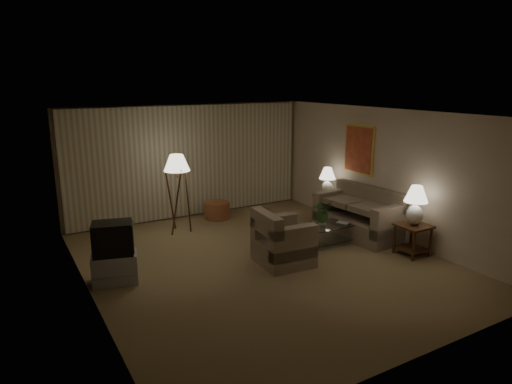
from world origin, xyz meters
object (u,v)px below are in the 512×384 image
Objects in this scene: crt_tv at (113,238)px; floor_lamp at (178,192)px; table_lamp_near at (416,202)px; armchair at (283,243)px; table_lamp_far at (327,179)px; side_table_far at (326,203)px; tv_cabinet at (115,268)px; coffee_table at (328,231)px; side_table_near at (413,234)px; sofa at (358,217)px; ottoman at (217,210)px; vase at (322,222)px.

floor_lamp is (1.84, 1.90, 0.13)m from crt_tv.
armchair is at bearing 159.22° from table_lamp_near.
armchair is at bearing -144.02° from table_lamp_far.
floor_lamp is (-3.36, 0.90, 0.50)m from side_table_far.
tv_cabinet is (-5.20, 1.60, -0.80)m from table_lamp_near.
table_lamp_far is at bearing 26.57° from side_table_far.
floor_lamp is (-3.36, 0.90, -0.09)m from table_lamp_far.
coffee_table is 4.18m from tv_cabinet.
crt_tv reaches higher than coffee_table.
side_table_near is at bearing -50.37° from coffee_table.
sofa is 3.35m from ottoman.
tv_cabinet is (-5.05, 0.25, -0.16)m from sofa.
crt_tv reaches higher than side_table_near.
side_table_near is 2.60m from side_table_far.
table_lamp_near is at bearing 1.11° from sofa.
side_table_near is (0.15, -1.35, 0.00)m from sofa.
table_lamp_far is at bearing 167.93° from sofa.
vase is at bearing -45.93° from floor_lamp.
side_table_near is at bearing -46.53° from vase.
armchair is at bearing -92.63° from ottoman.
side_table_near is 0.79× the size of table_lamp_near.
coffee_table is at bearing 129.63° from table_lamp_near.
table_lamp_far reaches higher than crt_tv.
floor_lamp is 3.16m from vase.
armchair is at bearing 159.22° from side_table_near.
coffee_table reaches higher than ottoman.
side_table_far is at bearing 26.16° from tv_cabinet.
side_table_far is (2.35, 1.71, 0.01)m from armchair.
table_lamp_near reaches higher than coffee_table.
side_table_near is at bearing -1.83° from crt_tv.
table_lamp_far is at bearing 48.72° from vase.
tv_cabinet is 1.33× the size of ottoman.
table_lamp_far is at bearing -14.98° from floor_lamp.
table_lamp_far is at bearing 90.00° from side_table_near.
table_lamp_far is (2.35, 1.71, 0.60)m from armchair.
crt_tv is at bearing 0.00° from tv_cabinet.
armchair is at bearing -164.81° from coffee_table.
table_lamp_near is 1.05× the size of crt_tv.
floor_lamp is at bearing 134.07° from vase.
coffee_table is at bearing -127.48° from side_table_far.
sofa is 5.07m from crt_tv.
side_table_near is 0.74× the size of tv_cabinet.
sofa is at bearing 12.44° from tv_cabinet.
side_table_near is 1.63m from coffee_table.
side_table_near is at bearing -90.00° from table_lamp_far.
table_lamp_far reaches higher than ottoman.
coffee_table is at bearing -88.78° from sofa.
sofa is 3.90m from floor_lamp.
table_lamp_far is 2.73m from ottoman.
armchair is at bearing 1.29° from tv_cabinet.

